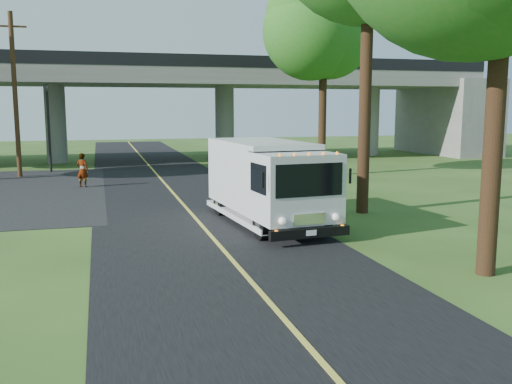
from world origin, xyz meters
name	(u,v)px	position (x,y,z in m)	size (l,w,h in m)	color
ground	(276,311)	(0.00, 0.00, 0.00)	(120.00, 120.00, 0.00)	#2F4A1A
road	(193,216)	(0.00, 10.00, 0.01)	(7.00, 90.00, 0.02)	black
lane_line	(193,215)	(0.00, 10.00, 0.03)	(0.12, 90.00, 0.01)	gold
overpass	(143,97)	(0.00, 32.00, 4.56)	(54.00, 10.00, 7.30)	slate
traffic_signal	(48,119)	(-6.00, 26.00, 3.20)	(0.18, 0.22, 5.20)	black
utility_pole	(15,94)	(-7.50, 24.00, 4.59)	(1.60, 0.26, 9.00)	#472D19
tree_right_far	(329,25)	(9.21, 19.84, 8.30)	(5.77, 5.67, 10.99)	#382314
step_van	(268,180)	(2.19, 7.88, 1.50)	(3.01, 6.77, 2.76)	silver
pedestrian	(83,170)	(-3.99, 18.75, 0.84)	(0.61, 0.40, 1.69)	gray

